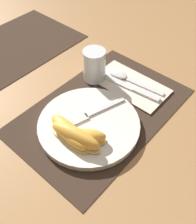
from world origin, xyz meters
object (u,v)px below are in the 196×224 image
(spoon, at_px, (125,77))
(citrus_wedge_2, at_px, (86,137))
(knife, at_px, (129,87))
(citrus_wedge_1, at_px, (75,136))
(citrus_wedge_0, at_px, (69,132))
(plate, at_px, (89,125))
(juice_glass, at_px, (94,67))
(fork, at_px, (89,114))

(spoon, bearing_deg, citrus_wedge_2, -163.51)
(knife, bearing_deg, citrus_wedge_1, -174.30)
(knife, height_order, citrus_wedge_0, citrus_wedge_0)
(citrus_wedge_1, relative_size, citrus_wedge_2, 1.37)
(plate, xyz_separation_m, citrus_wedge_1, (-0.06, -0.01, 0.03))
(juice_glass, bearing_deg, fork, -142.93)
(juice_glass, bearing_deg, spoon, -52.74)
(fork, distance_m, citrus_wedge_0, 0.08)
(fork, xyz_separation_m, citrus_wedge_1, (-0.08, -0.03, 0.02))
(citrus_wedge_0, bearing_deg, juice_glass, 27.14)
(juice_glass, height_order, knife, juice_glass)
(juice_glass, xyz_separation_m, fork, (-0.13, -0.10, -0.02))
(plate, relative_size, citrus_wedge_2, 2.51)
(plate, distance_m, knife, 0.18)
(juice_glass, bearing_deg, knife, -73.68)
(plate, bearing_deg, knife, 2.93)
(fork, bearing_deg, spoon, 7.65)
(spoon, height_order, fork, fork)
(spoon, height_order, citrus_wedge_2, citrus_wedge_2)
(plate, relative_size, knife, 1.25)
(spoon, xyz_separation_m, citrus_wedge_2, (-0.25, -0.07, 0.02))
(juice_glass, height_order, spoon, juice_glass)
(citrus_wedge_1, bearing_deg, citrus_wedge_2, -49.69)
(spoon, relative_size, fork, 0.98)
(citrus_wedge_0, xyz_separation_m, citrus_wedge_2, (0.01, -0.04, -0.00))
(citrus_wedge_2, bearing_deg, citrus_wedge_1, 130.31)
(citrus_wedge_0, xyz_separation_m, citrus_wedge_1, (-0.00, -0.02, 0.00))
(knife, distance_m, citrus_wedge_0, 0.24)
(knife, xyz_separation_m, citrus_wedge_0, (-0.24, -0.00, 0.03))
(knife, bearing_deg, plate, -177.07)
(plate, bearing_deg, citrus_wedge_1, -166.38)
(knife, xyz_separation_m, fork, (-0.16, 0.01, 0.01))
(fork, distance_m, citrus_wedge_1, 0.09)
(juice_glass, xyz_separation_m, knife, (0.03, -0.11, -0.04))
(spoon, bearing_deg, citrus_wedge_0, -172.41)
(plate, xyz_separation_m, citrus_wedge_0, (-0.06, 0.01, 0.02))
(fork, distance_m, citrus_wedge_2, 0.08)
(citrus_wedge_0, height_order, citrus_wedge_1, citrus_wedge_1)
(plate, bearing_deg, citrus_wedge_2, -144.71)
(knife, relative_size, citrus_wedge_1, 1.47)
(fork, relative_size, citrus_wedge_1, 1.34)
(knife, bearing_deg, juice_glass, 106.32)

